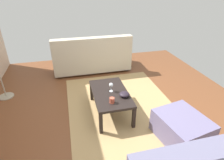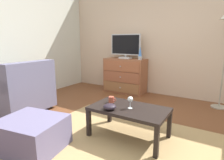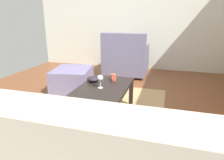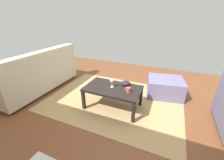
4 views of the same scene
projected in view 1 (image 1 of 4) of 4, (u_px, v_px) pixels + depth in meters
The scene contains 8 objects.
ground_plane at pixel (114, 117), 3.19m from camera, with size 5.76×5.05×0.05m, color brown.
area_rug at pixel (122, 107), 3.39m from camera, with size 2.60×1.90×0.01m, color tan.
coffee_table at pixel (110, 95), 3.12m from camera, with size 0.98×0.57×0.41m.
wine_glass at pixel (111, 85), 3.06m from camera, with size 0.07×0.07×0.16m.
mug at pixel (112, 100), 2.81m from camera, with size 0.11×0.08×0.08m.
bowl_decorative at pixel (124, 94), 2.97m from camera, with size 0.16×0.16×0.07m, color black.
couch_large at pixel (92, 57), 4.68m from camera, with size 0.85×1.86×0.91m.
ottoman at pixel (181, 128), 2.66m from camera, with size 0.70×0.60×0.37m, color slate.
Camera 1 is at (-2.43, 0.65, 2.04)m, focal length 29.98 mm.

